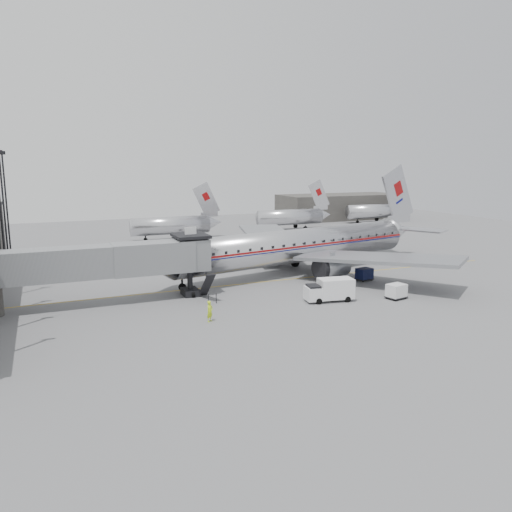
{
  "coord_description": "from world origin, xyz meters",
  "views": [
    {
      "loc": [
        -22.91,
        -45.42,
        13.56
      ],
      "look_at": [
        -0.95,
        5.64,
        3.2
      ],
      "focal_mm": 35.0,
      "sensor_mm": 36.0,
      "label": 1
    }
  ],
  "objects_px": {
    "service_van": "(330,289)",
    "ramp_worker": "(210,311)",
    "airliner": "(302,245)",
    "baggage_cart_navy": "(364,274)",
    "baggage_cart_white": "(396,291)"
  },
  "relations": [
    {
      "from": "airliner",
      "to": "ramp_worker",
      "type": "distance_m",
      "value": 22.67
    },
    {
      "from": "baggage_cart_navy",
      "to": "baggage_cart_white",
      "type": "bearing_deg",
      "value": -113.19
    },
    {
      "from": "airliner",
      "to": "baggage_cart_navy",
      "type": "distance_m",
      "value": 8.86
    },
    {
      "from": "airliner",
      "to": "ramp_worker",
      "type": "xyz_separation_m",
      "value": [
        -17.0,
        -14.8,
        -2.47
      ]
    },
    {
      "from": "service_van",
      "to": "ramp_worker",
      "type": "relative_size",
      "value": 2.72
    },
    {
      "from": "baggage_cart_navy",
      "to": "ramp_worker",
      "type": "distance_m",
      "value": 22.81
    },
    {
      "from": "service_van",
      "to": "baggage_cart_white",
      "type": "bearing_deg",
      "value": -6.73
    },
    {
      "from": "ramp_worker",
      "to": "service_van",
      "type": "bearing_deg",
      "value": -27.47
    },
    {
      "from": "airliner",
      "to": "service_van",
      "type": "distance_m",
      "value": 14.0
    },
    {
      "from": "service_van",
      "to": "baggage_cart_white",
      "type": "distance_m",
      "value": 6.96
    },
    {
      "from": "baggage_cart_navy",
      "to": "baggage_cart_white",
      "type": "distance_m",
      "value": 8.21
    },
    {
      "from": "baggage_cart_navy",
      "to": "ramp_worker",
      "type": "xyz_separation_m",
      "value": [
        -21.49,
        -7.63,
        0.15
      ]
    },
    {
      "from": "service_van",
      "to": "ramp_worker",
      "type": "xyz_separation_m",
      "value": [
        -13.04,
        -1.56,
        -0.26
      ]
    },
    {
      "from": "baggage_cart_navy",
      "to": "airliner",
      "type": "bearing_deg",
      "value": 111.46
    },
    {
      "from": "baggage_cart_white",
      "to": "ramp_worker",
      "type": "xyz_separation_m",
      "value": [
        -19.71,
        0.38,
        0.12
      ]
    }
  ]
}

